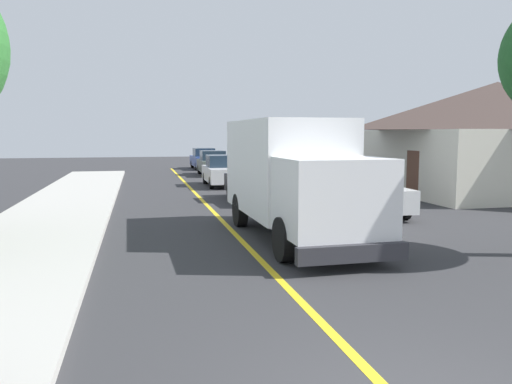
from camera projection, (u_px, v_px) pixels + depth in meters
The scene contains 8 objects.
centre_line_yellow at pixel (234, 232), 14.66m from camera, with size 0.16×56.00×0.01m, color gold.
box_truck at pixel (293, 173), 13.84m from camera, with size 2.54×7.23×3.20m.
parked_car_near at pixel (256, 182), 21.57m from camera, with size 2.01×4.48×1.67m.
parked_car_mid at pixel (223, 171), 27.74m from camera, with size 1.87×4.43×1.67m.
parked_car_far at pixel (213, 164), 35.04m from camera, with size 1.85×4.42×1.67m.
parked_car_furthest at pixel (204, 159), 41.19m from camera, with size 1.89×4.43×1.67m.
parked_van_across at pixel (366, 192), 18.01m from camera, with size 2.00×4.48×1.67m.
house_across_street at pixel (495, 136), 23.96m from camera, with size 10.56×9.14×5.22m.
Camera 1 is at (-2.62, -4.20, 2.82)m, focal length 35.89 mm.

